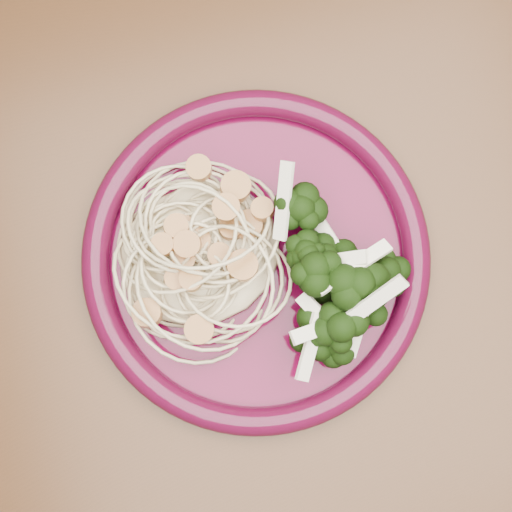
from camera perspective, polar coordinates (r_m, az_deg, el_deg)
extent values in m
plane|color=#54331C|center=(1.29, 4.88, -2.83)|extent=(3.50, 3.50, 0.00)
cube|color=#472814|center=(0.57, 11.08, 3.82)|extent=(1.20, 0.80, 0.04)
cylinder|color=#46041F|center=(0.53, 0.00, -0.26)|extent=(0.32, 0.32, 0.01)
torus|color=#460721|center=(0.52, 0.00, -0.14)|extent=(0.33, 0.33, 0.02)
ellipsoid|color=beige|center=(0.52, -4.61, 0.27)|extent=(0.15, 0.14, 0.03)
ellipsoid|color=black|center=(0.51, 5.74, -0.22)|extent=(0.12, 0.15, 0.05)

